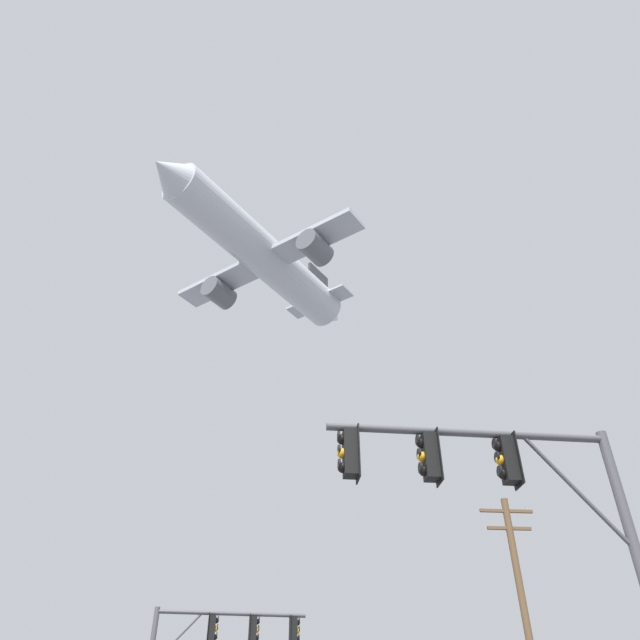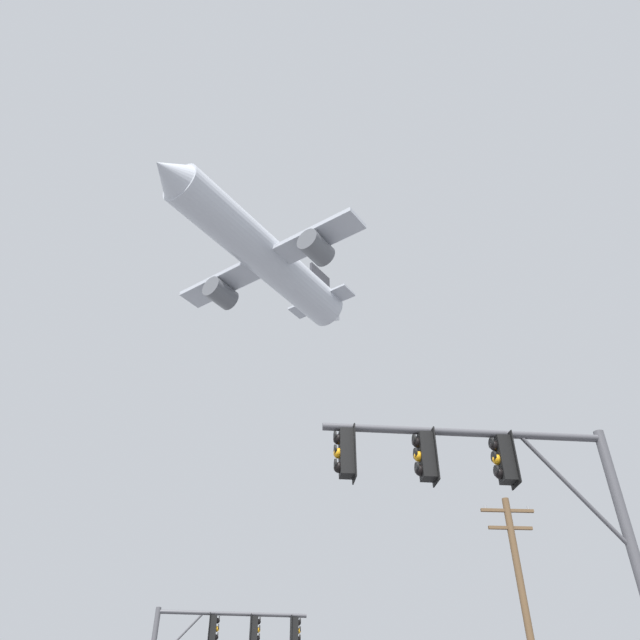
# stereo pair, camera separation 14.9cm
# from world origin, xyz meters

# --- Properties ---
(signal_pole_near) EXTENTS (5.67, 0.56, 6.51)m
(signal_pole_near) POSITION_xyz_m (3.77, 7.33, 5.01)
(signal_pole_near) COLOR #4C4C51
(signal_pole_near) RESTS_ON ground
(utility_pole) EXTENTS (2.20, 0.28, 9.76)m
(utility_pole) POSITION_xyz_m (8.92, 20.66, 5.18)
(utility_pole) COLOR brown
(utility_pole) RESTS_ON ground
(airplane) EXTENTS (15.74, 18.58, 5.92)m
(airplane) POSITION_xyz_m (-2.47, 31.48, 32.18)
(airplane) COLOR #B7BCC6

